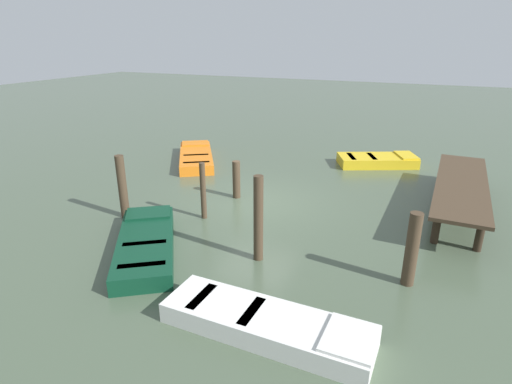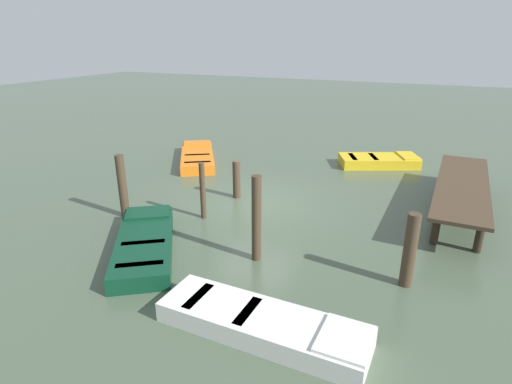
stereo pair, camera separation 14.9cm
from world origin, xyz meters
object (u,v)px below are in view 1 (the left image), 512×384
(rowboat_orange, at_px, (196,157))
(rowboat_white, at_px, (268,324))
(rowboat_dark_green, at_px, (146,243))
(mooring_piling_near_right, at_px, (412,249))
(mooring_piling_mid_left, at_px, (236,180))
(rowboat_yellow, at_px, (378,160))
(dock_segment, at_px, (461,186))
(mooring_piling_far_right, at_px, (203,191))
(mooring_piling_mid_right, at_px, (122,187))
(mooring_piling_near_left, at_px, (258,219))

(rowboat_orange, bearing_deg, rowboat_white, -174.43)
(rowboat_dark_green, bearing_deg, mooring_piling_near_right, -114.28)
(mooring_piling_mid_left, bearing_deg, rowboat_yellow, 146.55)
(rowboat_dark_green, bearing_deg, dock_segment, -84.90)
(dock_segment, xyz_separation_m, mooring_piling_far_right, (3.61, -6.94, 0.02))
(mooring_piling_near_right, bearing_deg, mooring_piling_mid_right, -92.68)
(mooring_piling_far_right, bearing_deg, rowboat_orange, -146.18)
(rowboat_yellow, bearing_deg, rowboat_white, -115.87)
(rowboat_white, relative_size, mooring_piling_near_left, 1.83)
(rowboat_orange, bearing_deg, rowboat_dark_green, 170.08)
(rowboat_yellow, bearing_deg, dock_segment, -77.79)
(rowboat_yellow, relative_size, mooring_piling_mid_right, 1.80)
(dock_segment, height_order, mooring_piling_near_left, mooring_piling_near_left)
(rowboat_orange, bearing_deg, mooring_piling_mid_left, -164.09)
(rowboat_orange, relative_size, mooring_piling_mid_left, 3.26)
(mooring_piling_near_left, distance_m, mooring_piling_near_right, 3.45)
(rowboat_white, bearing_deg, mooring_piling_near_right, 52.86)
(rowboat_orange, bearing_deg, mooring_piling_far_right, -178.64)
(rowboat_yellow, relative_size, mooring_piling_mid_left, 2.70)
(rowboat_dark_green, height_order, mooring_piling_near_right, mooring_piling_near_right)
(mooring_piling_near_right, bearing_deg, rowboat_orange, -124.14)
(rowboat_white, xyz_separation_m, mooring_piling_near_left, (-2.43, -1.24, 0.85))
(rowboat_yellow, xyz_separation_m, mooring_piling_far_right, (7.61, -3.92, 0.64))
(rowboat_yellow, height_order, mooring_piling_mid_right, mooring_piling_mid_right)
(mooring_piling_mid_left, bearing_deg, mooring_piling_near_left, 33.57)
(mooring_piling_mid_left, distance_m, mooring_piling_mid_right, 3.66)
(dock_segment, bearing_deg, rowboat_dark_green, -48.74)
(rowboat_yellow, xyz_separation_m, mooring_piling_near_left, (9.20, -1.46, 0.85))
(mooring_piling_far_right, xyz_separation_m, mooring_piling_mid_left, (-1.90, 0.14, -0.22))
(mooring_piling_near_left, relative_size, mooring_piling_mid_right, 1.12)
(mooring_piling_near_right, bearing_deg, mooring_piling_mid_left, -118.80)
(rowboat_orange, relative_size, mooring_piling_mid_right, 2.17)
(rowboat_white, height_order, mooring_piling_near_left, mooring_piling_near_left)
(rowboat_white, bearing_deg, mooring_piling_near_left, 118.45)
(dock_segment, bearing_deg, rowboat_white, -21.38)
(rowboat_yellow, bearing_deg, mooring_piling_near_right, -102.31)
(mooring_piling_near_right, bearing_deg, mooring_piling_near_left, -84.56)
(mooring_piling_near_left, height_order, mooring_piling_mid_left, mooring_piling_near_left)
(rowboat_orange, relative_size, rowboat_yellow, 1.21)
(mooring_piling_far_right, bearing_deg, dock_segment, 117.49)
(rowboat_white, distance_m, mooring_piling_near_left, 2.86)
(mooring_piling_mid_right, bearing_deg, mooring_piling_mid_left, 139.66)
(mooring_piling_near_left, bearing_deg, mooring_piling_mid_right, -98.60)
(mooring_piling_far_right, bearing_deg, mooring_piling_mid_right, -68.38)
(rowboat_orange, xyz_separation_m, mooring_piling_mid_right, (5.88, 1.14, 0.74))
(dock_segment, bearing_deg, mooring_piling_near_left, -39.15)
(mooring_piling_far_right, relative_size, mooring_piling_mid_right, 0.90)
(mooring_piling_mid_right, bearing_deg, mooring_piling_near_left, 81.40)
(rowboat_dark_green, relative_size, rowboat_yellow, 1.13)
(rowboat_orange, height_order, rowboat_yellow, same)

